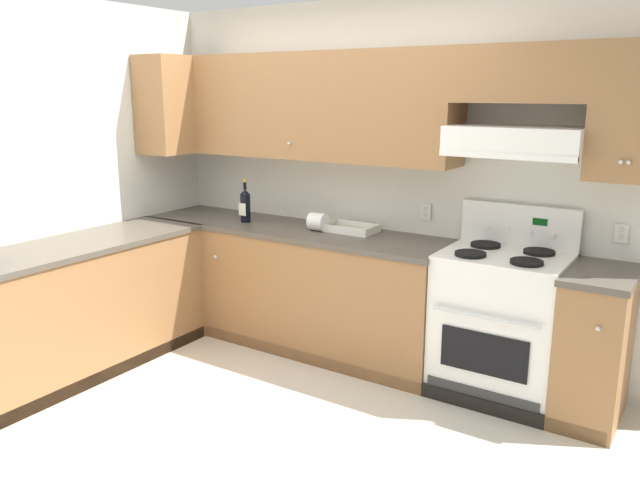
{
  "coord_description": "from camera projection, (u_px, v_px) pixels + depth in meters",
  "views": [
    {
      "loc": [
        2.4,
        -2.51,
        1.91
      ],
      "look_at": [
        0.31,
        0.7,
        1.0
      ],
      "focal_mm": 35.33,
      "sensor_mm": 36.0,
      "label": 1
    }
  ],
  "objects": [
    {
      "name": "stove",
      "position": [
        500.0,
        323.0,
        3.98
      ],
      "size": [
        0.76,
        0.62,
        1.2
      ],
      "color": "white",
      "rests_on": "ground_plane"
    },
    {
      "name": "counter_back_run",
      "position": [
        322.0,
        292.0,
        4.69
      ],
      "size": [
        3.6,
        0.65,
        0.91
      ],
      "color": "olive",
      "rests_on": "ground_plane"
    },
    {
      "name": "wall_back",
      "position": [
        393.0,
        153.0,
        4.46
      ],
      "size": [
        4.68,
        0.57,
        2.55
      ],
      "color": "silver",
      "rests_on": "ground_plane"
    },
    {
      "name": "counter_left_run",
      "position": [
        75.0,
        309.0,
        4.32
      ],
      "size": [
        0.63,
        1.91,
        0.91
      ],
      "color": "olive",
      "rests_on": "ground_plane"
    },
    {
      "name": "wall_left",
      "position": [
        62.0,
        173.0,
        4.49
      ],
      "size": [
        0.47,
        4.0,
        2.55
      ],
      "color": "silver",
      "rests_on": "ground_plane"
    },
    {
      "name": "bowl",
      "position": [
        350.0,
        229.0,
        4.59
      ],
      "size": [
        0.39,
        0.23,
        0.06
      ],
      "color": "white",
      "rests_on": "counter_back_run"
    },
    {
      "name": "paper_towel_roll",
      "position": [
        318.0,
        222.0,
        4.61
      ],
      "size": [
        0.13,
        0.13,
        0.13
      ],
      "color": "white",
      "rests_on": "counter_back_run"
    },
    {
      "name": "ground_plane",
      "position": [
        213.0,
        418.0,
        3.77
      ],
      "size": [
        7.04,
        7.04,
        0.0
      ],
      "primitive_type": "plane",
      "color": "beige"
    },
    {
      "name": "wine_bottle",
      "position": [
        245.0,
        205.0,
        4.9
      ],
      "size": [
        0.08,
        0.08,
        0.34
      ],
      "color": "black",
      "rests_on": "counter_back_run"
    }
  ]
}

